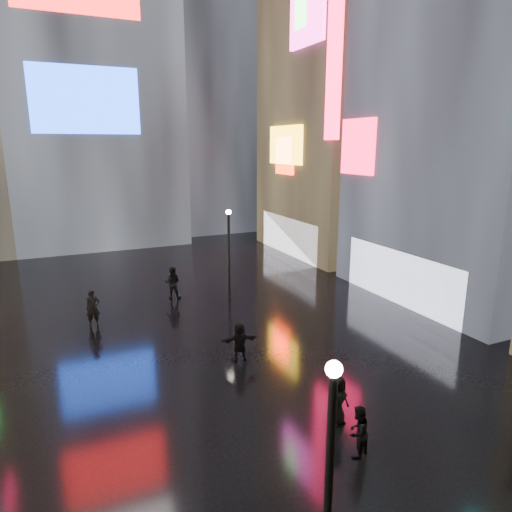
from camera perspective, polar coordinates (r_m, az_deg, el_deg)
ground at (r=24.36m, az=-7.88°, el=-7.34°), size 140.00×140.00×0.00m
building_right_mid at (r=29.84m, az=27.33°, el=24.49°), size 10.28×13.70×30.00m
building_right_far at (r=39.21m, az=11.20°, el=21.26°), size 10.28×12.00×28.00m
tower_flank_right at (r=50.91m, az=-7.21°, el=23.07°), size 12.00×12.00×34.00m
lamp_near at (r=9.20m, az=9.13°, el=-25.49°), size 0.30×0.30×5.20m
lamp_far at (r=25.94m, az=-3.39°, el=0.89°), size 0.30×0.30×5.20m
pedestrian_1 at (r=14.20m, az=12.62°, el=-20.65°), size 0.93×0.84×1.56m
pedestrian_4 at (r=15.43m, az=10.17°, el=-17.32°), size 0.88×0.66×1.64m
pedestrian_5 at (r=19.06m, az=-2.06°, el=-10.70°), size 1.61×0.73×1.67m
pedestrian_6 at (r=23.80m, az=-19.71°, el=-6.17°), size 0.72×0.51×1.86m
pedestrian_7 at (r=26.82m, az=-10.39°, el=-3.31°), size 1.13×1.02×1.89m
umbrella_2 at (r=14.82m, az=10.38°, el=-13.18°), size 1.21×1.20×0.86m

